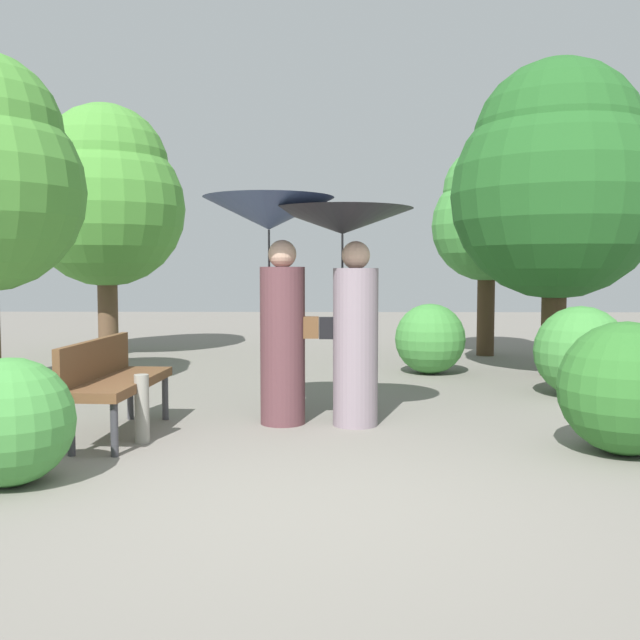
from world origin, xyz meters
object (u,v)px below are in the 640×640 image
person_left (274,263)px  tree_near_right (557,178)px  park_bench (113,377)px  tree_mid_left (106,195)px  path_marker_post (142,409)px  tree_mid_right (487,215)px  person_right (348,271)px

person_left → tree_near_right: (3.52, 3.06, 1.16)m
park_bench → tree_mid_left: (-1.89, 5.74, 2.16)m
park_bench → path_marker_post: 0.46m
tree_near_right → path_marker_post: size_ratio=7.41×
person_left → tree_mid_right: bearing=-21.6°
tree_mid_left → tree_mid_right: bearing=1.1°
person_left → path_marker_post: bearing=135.6°
tree_mid_right → path_marker_post: (-4.13, -6.11, -2.06)m
person_left → tree_mid_left: 6.25m
tree_mid_left → park_bench: bearing=-71.8°
tree_near_right → person_right: bearing=-132.4°
person_left → path_marker_post: size_ratio=3.68×
park_bench → tree_mid_right: tree_mid_right is taller
tree_mid_left → tree_mid_right: (6.34, 0.12, -0.33)m
tree_near_right → tree_mid_right: size_ratio=1.21×
person_right → tree_near_right: (2.85, 3.12, 1.23)m
park_bench → tree_mid_left: 6.42m
park_bench → tree_near_right: 6.42m
person_left → tree_mid_right: tree_mid_right is taller
person_right → park_bench: (-2.02, -0.47, -0.91)m
person_left → tree_near_right: size_ratio=0.50×
park_bench → person_left: bearing=-65.5°
person_left → tree_mid_left: (-3.24, 5.21, 1.18)m
person_right → park_bench: bearing=111.8°
tree_mid_left → tree_mid_right: tree_mid_left is taller
tree_mid_left → path_marker_post: tree_mid_left is taller
person_right → tree_mid_left: 6.68m
park_bench → path_marker_post: size_ratio=2.68×
tree_mid_left → path_marker_post: size_ratio=7.32×
person_left → tree_near_right: 4.81m
path_marker_post → park_bench: bearing=141.6°
tree_near_right → path_marker_post: tree_near_right is taller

